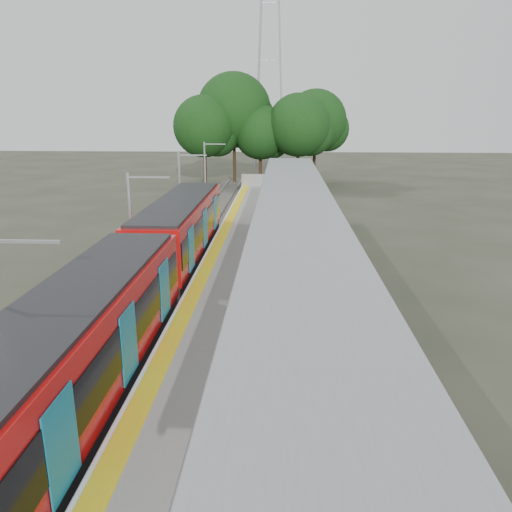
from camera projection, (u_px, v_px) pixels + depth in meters
The scene contains 13 objects.
trackbed at pixel (175, 273), 25.86m from camera, with size 3.00×70.00×0.24m, color #59544C.
platform at pixel (261, 267), 25.53m from camera, with size 6.00×50.00×1.00m, color gray.
tactile_strip at pixel (212, 257), 25.51m from camera, with size 0.60×50.00×0.02m, color yellow.
end_fence at pixel (272, 180), 49.13m from camera, with size 6.00×0.10×1.20m, color #9EA0A5.
train at pixel (147, 267), 20.47m from camera, with size 2.74×27.60×3.62m.
canopy at pixel (296, 211), 20.75m from camera, with size 3.27×38.00×3.66m.
pylon at pixel (270, 32), 71.17m from camera, with size 8.00×4.00×38.00m, color #9EA0A5, non-canonical shape.
tree_cluster at pixel (261, 120), 55.49m from camera, with size 19.20×11.36×12.40m.
catenary_masts at pixel (133, 224), 24.20m from camera, with size 2.08×48.16×5.40m.
bench_mid at pixel (291, 310), 17.41m from camera, with size 0.63×1.49×0.98m.
bench_far at pixel (303, 202), 37.61m from camera, with size 1.04×1.74×1.14m.
info_pillar_far at pixel (298, 211), 33.10m from camera, with size 0.43×0.43×1.90m.
litter_bin at pixel (273, 296), 19.12m from camera, with size 0.40×0.40×0.81m, color #9EA0A5.
Camera 1 is at (0.98, -4.31, 8.24)m, focal length 35.00 mm.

